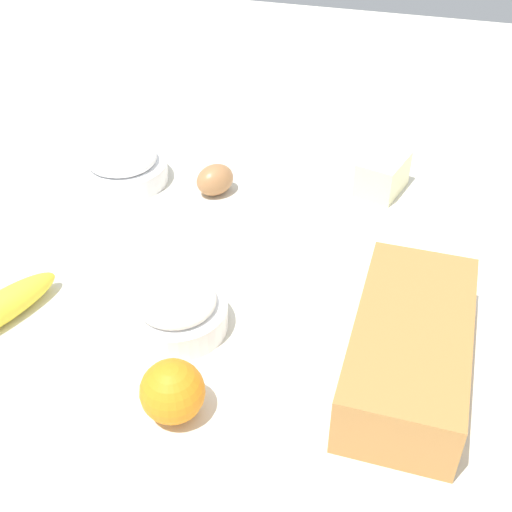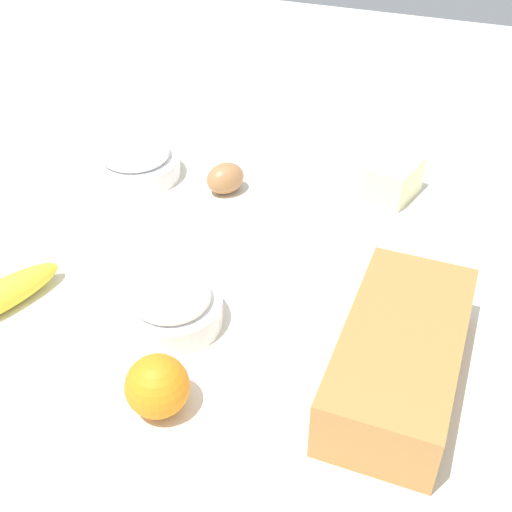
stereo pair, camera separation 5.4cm
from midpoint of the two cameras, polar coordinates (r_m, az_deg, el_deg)
name	(u,v)px [view 1 (the left image)]	position (r m, az deg, el deg)	size (l,w,h in m)	color
ground_plane	(256,284)	(0.94, -1.63, -2.44)	(2.40, 2.40, 0.02)	silver
loaf_pan	(410,347)	(0.80, 11.06, -7.64)	(0.28, 0.13, 0.08)	#B77A3D
flour_bowl	(177,310)	(0.85, -8.53, -4.61)	(0.13, 0.13, 0.06)	white
sugar_bowl	(123,165)	(1.16, -12.60, 7.50)	(0.15, 0.15, 0.07)	white
orange_fruit	(172,391)	(0.75, -9.20, -11.37)	(0.07, 0.07, 0.07)	orange
butter_block	(382,174)	(1.12, 9.37, 6.84)	(0.09, 0.06, 0.06)	#F4EDB2
egg_near_butter	(215,180)	(1.11, -4.90, 6.46)	(0.05, 0.05, 0.07)	#AA7345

